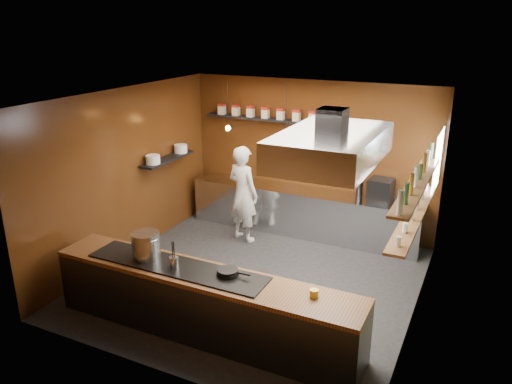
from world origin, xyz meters
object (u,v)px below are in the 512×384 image
Objects in this scene: stockpot_small at (147,248)px; espresso_machine at (381,190)px; stockpot_large at (146,245)px; extractor_hood at (331,146)px; chef at (243,194)px.

stockpot_small is 4.50m from espresso_machine.
stockpot_large is 0.05m from stockpot_small.
extractor_hood is at bearing 28.20° from stockpot_large.
stockpot_large is at bearing -151.80° from extractor_hood.
extractor_hood is at bearing 157.83° from chef.
stockpot_small is 0.18× the size of chef.
chef is (-0.06, 2.99, -0.16)m from stockpot_small.
extractor_hood reaches higher than stockpot_large.
espresso_machine is at bearing 58.52° from stockpot_small.
chef is at bearing 91.16° from stockpot_small.
stockpot_small is (-2.17, -1.19, -1.41)m from extractor_hood.
espresso_machine is 2.56m from chef.
extractor_hood reaches higher than stockpot_small.
espresso_machine reaches higher than stockpot_large.
chef is (-2.23, 1.80, -1.57)m from extractor_hood.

